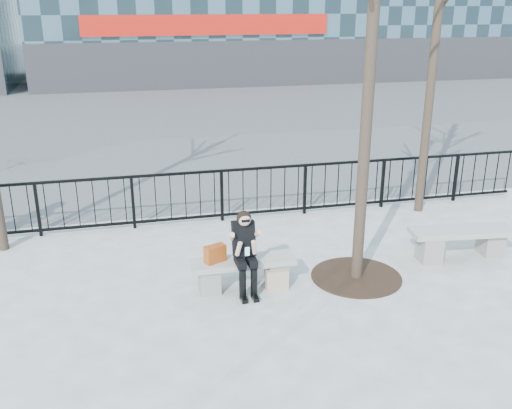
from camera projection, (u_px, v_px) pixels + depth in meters
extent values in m
plane|color=gray|center=(243.00, 287.00, 9.16)|extent=(120.00, 120.00, 0.00)
cube|color=#474747|center=(164.00, 115.00, 22.89)|extent=(60.00, 23.00, 0.01)
cube|color=black|center=(212.00, 171.00, 11.54)|extent=(14.00, 0.05, 0.05)
cube|color=black|center=(213.00, 216.00, 11.86)|extent=(14.00, 0.05, 0.05)
cube|color=#2D2D30|center=(210.00, 65.00, 29.52)|extent=(18.00, 0.08, 2.40)
cube|color=#B4150C|center=(209.00, 25.00, 28.79)|extent=(12.60, 0.12, 1.00)
cube|color=#2D2D30|center=(498.00, 58.00, 33.25)|extent=(16.00, 0.08, 2.40)
cylinder|color=black|center=(371.00, 44.00, 8.22)|extent=(0.18, 0.18, 7.50)
cylinder|color=black|center=(435.00, 46.00, 11.35)|extent=(0.18, 0.18, 7.00)
cylinder|color=black|center=(356.00, 277.00, 9.48)|extent=(1.50, 1.50, 0.02)
cube|color=slate|center=(209.00, 280.00, 8.97)|extent=(0.32, 0.38, 0.40)
cube|color=slate|center=(277.00, 272.00, 9.21)|extent=(0.32, 0.38, 0.40)
cube|color=gray|center=(243.00, 262.00, 9.01)|extent=(1.65, 0.46, 0.09)
cube|color=slate|center=(429.00, 249.00, 10.03)|extent=(0.36, 0.42, 0.45)
cube|color=slate|center=(491.00, 242.00, 10.29)|extent=(0.36, 0.42, 0.45)
cube|color=gray|center=(462.00, 231.00, 10.07)|extent=(1.84, 0.51, 0.10)
cube|color=#993E12|center=(215.00, 254.00, 8.87)|extent=(0.37, 0.27, 0.27)
cube|color=beige|center=(277.00, 280.00, 9.03)|extent=(0.36, 0.14, 0.34)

